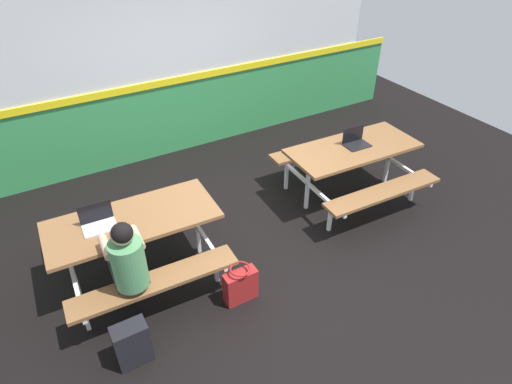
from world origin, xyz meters
The scene contains 9 objects.
ground_plane centered at (0.00, 0.00, -0.01)m, with size 10.00×10.00×0.02m, color black.
accent_backdrop centered at (0.00, 2.49, 1.25)m, with size 8.00×0.14×2.60m.
picnic_table_left centered at (-1.44, 0.13, 0.57)m, with size 1.72×1.61×0.74m.
picnic_table_right centered at (1.44, 0.15, 0.57)m, with size 1.72×1.61×0.74m.
student_nearer centered at (-1.66, -0.42, 0.71)m, with size 0.37×0.53×1.21m.
laptop_silver centered at (-1.75, 0.18, 0.79)m, with size 0.33×0.23×0.22m.
laptop_dark centered at (1.50, 0.18, 0.79)m, with size 0.33×0.23×0.22m.
backpack_dark centered at (-1.84, -0.89, 0.22)m, with size 0.30×0.22×0.44m.
tote_bag_bright centered at (-0.69, -0.75, 0.19)m, with size 0.34×0.21×0.43m.
Camera 1 is at (-2.09, -3.47, 3.49)m, focal length 30.82 mm.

